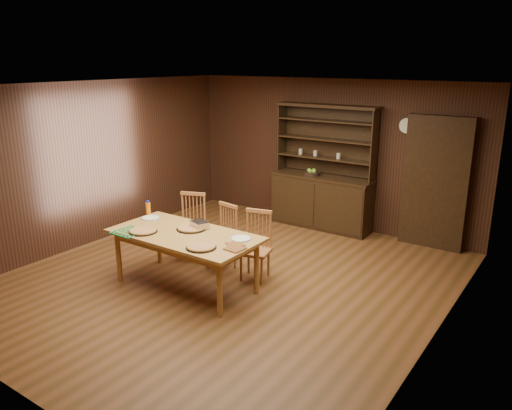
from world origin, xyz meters
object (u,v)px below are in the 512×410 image
Objects in this scene: china_hutch at (322,195)px; chair_left at (192,224)px; chair_center at (224,235)px; chair_right at (257,243)px; dining_table at (185,239)px; juice_bottle at (148,208)px.

china_hutch is 2.17× the size of chair_left.
china_hutch reaches higher than chair_center.
china_hutch is 2.46m from chair_right.
chair_left reaches higher than chair_right.
china_hutch is 2.44m from chair_center.
chair_center reaches higher than dining_table.
chair_right is at bearing -22.99° from chair_left.
dining_table is 2.08× the size of chair_right.
chair_left is 1.06× the size of chair_center.
china_hutch is 2.31× the size of chair_center.
chair_center is (0.64, -0.02, -0.03)m from chair_left.
chair_center is at bearing 26.65° from juice_bottle.
china_hutch is at bearing 92.55° from chair_center.
chair_center is at bearing -23.07° from chair_left.
chair_right is (0.27, -2.44, -0.09)m from china_hutch.
juice_bottle is at bearing -177.23° from chair_right.
juice_bottle is at bearing -143.42° from chair_center.
china_hutch is at bearing 82.11° from chair_right.
juice_bottle reaches higher than chair_center.
juice_bottle is (-0.36, -0.52, 0.32)m from chair_left.
chair_right is (0.58, -0.02, 0.01)m from chair_center.
juice_bottle reaches higher than dining_table.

